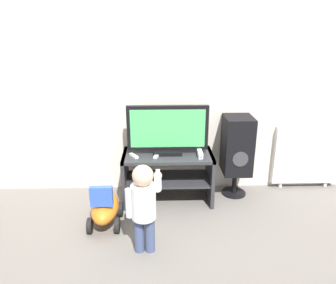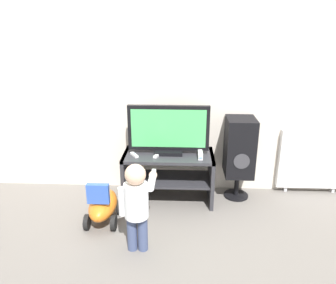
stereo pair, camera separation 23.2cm
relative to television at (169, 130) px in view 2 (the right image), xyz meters
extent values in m
plane|color=slate|center=(0.00, -0.25, -0.76)|extent=(16.00, 16.00, 0.00)
cube|color=silver|center=(0.00, 0.29, 0.54)|extent=(10.00, 0.06, 2.60)
cube|color=#2D2D33|center=(0.00, -0.02, -0.26)|extent=(0.91, 0.46, 0.03)
cube|color=#2D2D33|center=(0.00, -0.02, -0.52)|extent=(0.87, 0.42, 0.02)
cube|color=#2D2D33|center=(-0.44, -0.02, -0.50)|extent=(0.04, 0.46, 0.51)
cube|color=#2D2D33|center=(0.44, -0.02, -0.50)|extent=(0.04, 0.46, 0.51)
cube|color=black|center=(0.00, 0.00, -0.22)|extent=(0.28, 0.20, 0.04)
cube|color=black|center=(0.00, 0.00, 0.03)|extent=(0.81, 0.05, 0.45)
cube|color=#4CBF66|center=(0.00, -0.03, 0.03)|extent=(0.74, 0.01, 0.38)
cube|color=white|center=(0.32, -0.10, -0.22)|extent=(0.04, 0.17, 0.05)
cube|color=#3F8CE5|center=(0.32, -0.18, -0.22)|extent=(0.03, 0.00, 0.01)
cube|color=white|center=(-0.34, -0.09, -0.23)|extent=(0.10, 0.13, 0.02)
cylinder|color=#337FD8|center=(-0.34, -0.09, -0.22)|extent=(0.01, 0.01, 0.00)
cube|color=white|center=(-0.11, -0.09, -0.23)|extent=(0.08, 0.13, 0.02)
cylinder|color=#337FD8|center=(-0.11, -0.09, -0.22)|extent=(0.01, 0.01, 0.00)
cylinder|color=#3F4C72|center=(-0.26, -0.86, -0.60)|extent=(0.08, 0.08, 0.31)
cylinder|color=#3F4C72|center=(-0.17, -0.86, -0.60)|extent=(0.08, 0.08, 0.31)
cylinder|color=white|center=(-0.21, -0.86, -0.30)|extent=(0.19, 0.19, 0.28)
sphere|color=beige|center=(-0.21, -0.86, -0.08)|extent=(0.16, 0.16, 0.16)
cylinder|color=white|center=(-0.32, -0.86, -0.32)|extent=(0.06, 0.06, 0.24)
cylinder|color=white|center=(-0.10, -0.74, -0.20)|extent=(0.06, 0.24, 0.06)
sphere|color=beige|center=(-0.10, -0.62, -0.20)|extent=(0.07, 0.07, 0.07)
cube|color=white|center=(-0.10, -0.58, -0.20)|extent=(0.03, 0.13, 0.02)
cylinder|color=black|center=(0.72, 0.07, -0.75)|extent=(0.26, 0.26, 0.02)
cylinder|color=black|center=(0.72, 0.07, -0.62)|extent=(0.05, 0.05, 0.27)
cube|color=black|center=(0.72, 0.07, -0.19)|extent=(0.29, 0.33, 0.60)
cylinder|color=#38383D|center=(0.72, -0.10, -0.28)|extent=(0.16, 0.01, 0.16)
ellipsoid|color=orange|center=(-0.59, -0.47, -0.59)|extent=(0.24, 0.50, 0.20)
cube|color=blue|center=(-0.59, -0.60, -0.40)|extent=(0.19, 0.05, 0.18)
cylinder|color=black|center=(-0.71, -0.33, -0.69)|extent=(0.04, 0.14, 0.14)
cylinder|color=black|center=(-0.46, -0.33, -0.69)|extent=(0.04, 0.14, 0.14)
cylinder|color=black|center=(-0.71, -0.60, -0.69)|extent=(0.04, 0.14, 0.14)
cylinder|color=black|center=(-0.46, -0.60, -0.69)|extent=(0.04, 0.14, 0.14)
cube|color=white|center=(1.55, 0.22, -0.37)|extent=(0.74, 0.08, 0.65)
cube|color=silver|center=(1.29, 0.22, -0.73)|extent=(0.03, 0.05, 0.06)
cube|color=silver|center=(1.80, 0.22, -0.73)|extent=(0.03, 0.05, 0.06)
camera|label=1|loc=(-0.09, -3.09, 0.98)|focal=35.00mm
camera|label=2|loc=(0.14, -3.09, 0.98)|focal=35.00mm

